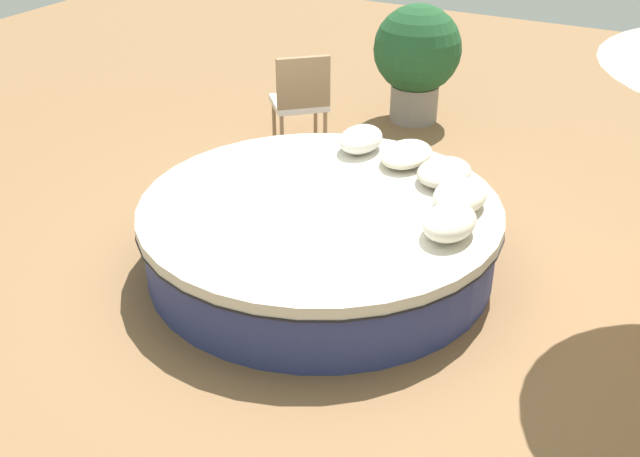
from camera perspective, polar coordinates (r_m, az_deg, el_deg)
The scene contains 9 objects.
ground_plane at distance 5.90m, azimuth -0.00°, elevation -2.72°, with size 16.00×16.00×0.00m, color olive.
round_bed at distance 5.75m, azimuth -0.00°, elevation -0.40°, with size 2.68×2.68×0.54m.
throw_pillow_0 at distance 5.24m, azimuth 9.54°, elevation 0.47°, with size 0.49×0.34×0.20m, color silver.
throw_pillow_1 at distance 5.62m, azimuth 10.32°, elevation 2.41°, with size 0.51×0.37×0.19m, color silver.
throw_pillow_2 at distance 6.00m, azimuth 9.17°, elevation 4.14°, with size 0.52×0.40×0.15m, color beige.
throw_pillow_3 at distance 6.28m, azimuth 6.40°, elevation 5.49°, with size 0.56×0.38×0.14m, color beige.
throw_pillow_4 at distance 6.46m, azimuth 3.04°, elevation 6.62°, with size 0.47×0.33×0.20m, color white.
patio_chair at distance 7.67m, azimuth -1.42°, elevation 9.80°, with size 0.72×0.72×0.98m.
planter at distance 8.43m, azimuth 7.18°, elevation 12.59°, with size 0.93×0.93×1.26m.
Camera 1 is at (4.39, 2.36, 3.14)m, focal length 43.28 mm.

